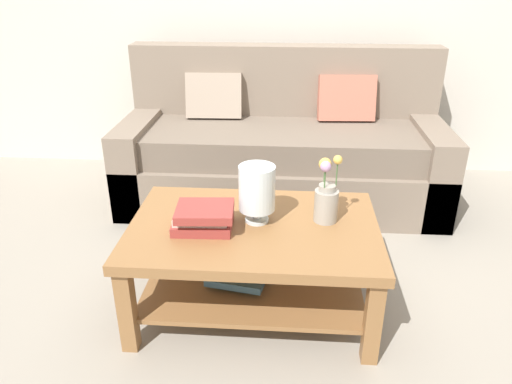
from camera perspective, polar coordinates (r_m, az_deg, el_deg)
ground_plane at (r=2.83m, az=2.04°, el=-8.90°), size 10.00×10.00×0.00m
couch at (r=3.53m, az=3.06°, el=4.93°), size 2.24×0.90×1.06m
coffee_table at (r=2.36m, az=-0.40°, el=-6.72°), size 1.17×0.79×0.47m
book_stack_main at (r=2.25m, az=-6.20°, el=-2.99°), size 0.29×0.25×0.11m
glass_hurricane_vase at (r=2.25m, az=0.10°, el=0.29°), size 0.17×0.17×0.28m
flower_pitcher at (r=2.30m, az=8.26°, el=-0.70°), size 0.12×0.12×0.33m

